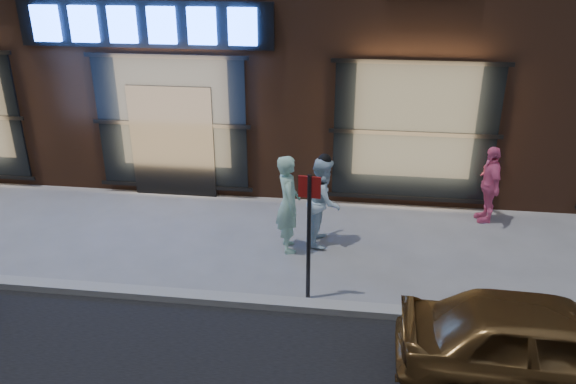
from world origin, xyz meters
name	(u,v)px	position (x,y,z in m)	size (l,w,h in m)	color
ground	(99,293)	(0.00, 0.00, 0.00)	(90.00, 90.00, 0.00)	slate
curb	(99,290)	(0.00, 0.00, 0.06)	(60.00, 0.25, 0.12)	gray
man_bowtie	(288,204)	(2.75, 1.81, 0.88)	(0.65, 0.42, 1.77)	#ABE0C1
man_cap	(324,201)	(3.34, 2.17, 0.82)	(0.79, 0.62, 1.64)	white
passerby	(489,184)	(6.47, 3.48, 0.77)	(0.90, 0.37, 1.53)	pink
gold_sedan	(548,347)	(6.27, -1.23, 0.60)	(1.42, 3.54, 1.21)	brown
sign_post	(309,227)	(3.26, 0.30, 1.24)	(0.33, 0.07, 2.04)	#262628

